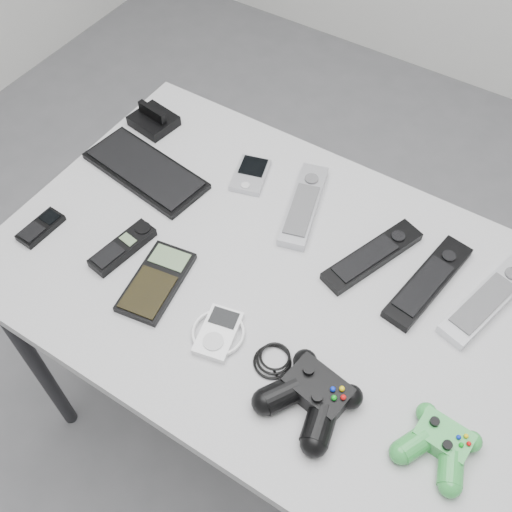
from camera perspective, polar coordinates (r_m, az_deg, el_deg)
The scene contains 15 objects.
floor at distance 1.82m, azimuth 1.04°, elevation -13.80°, with size 3.50×3.50×0.00m, color slate.
desk at distance 1.20m, azimuth 2.35°, elevation -3.87°, with size 1.10×0.71×0.74m.
pda_keyboard at distance 1.34m, azimuth -10.49°, elevation 8.05°, with size 0.28×0.12×0.02m, color black.
dock_bracket at distance 1.44m, azimuth -9.79°, elevation 12.96°, with size 0.10×0.08×0.05m, color black.
pda at distance 1.30m, azimuth -0.52°, elevation 7.77°, with size 0.07×0.10×0.02m, color #ACADB4.
remote_silver_a at distance 1.24m, azimuth 4.57°, elevation 4.90°, with size 0.06×0.22×0.02m, color #ACADB4.
remote_black_a at distance 1.18m, azimuth 11.04°, elevation 0.05°, with size 0.05×0.22×0.02m, color black.
remote_black_b at distance 1.17m, azimuth 16.10°, elevation -2.33°, with size 0.06×0.23×0.02m, color black.
remote_silver_b at distance 1.18m, azimuth 21.29°, elevation -3.81°, with size 0.06×0.24×0.02m, color silver.
mobile_phone at distance 1.28m, azimuth -19.83°, elevation 2.58°, with size 0.04×0.10×0.02m, color black.
cordless_handset at distance 1.20m, azimuth -12.58°, elevation 0.83°, with size 0.04×0.14×0.02m, color black.
calculator at distance 1.14m, azimuth -9.47°, elevation -2.42°, with size 0.09×0.17×0.02m, color black.
mp3_player at distance 1.07m, azimuth -3.62°, elevation -7.29°, with size 0.10×0.10×0.02m, color white.
controller_black at distance 1.00m, azimuth 5.34°, elevation -13.06°, with size 0.25×0.16×0.05m, color black, non-canonical shape.
controller_green at distance 1.02m, azimuth 17.08°, elevation -16.68°, with size 0.12×0.13×0.04m, color green, non-canonical shape.
Camera 1 is at (0.35, -0.61, 1.68)m, focal length 42.00 mm.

